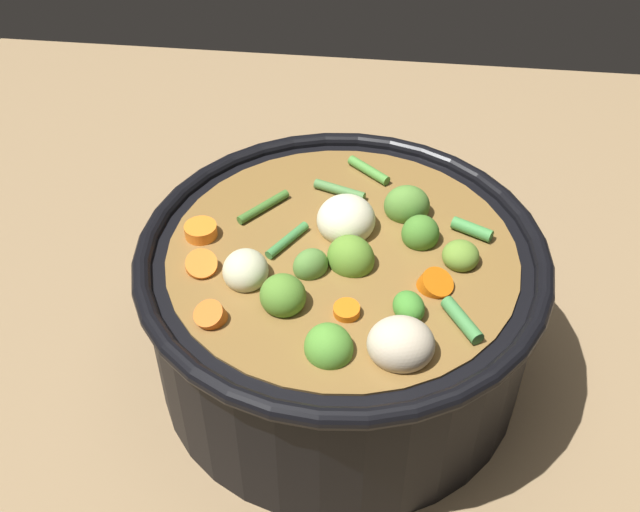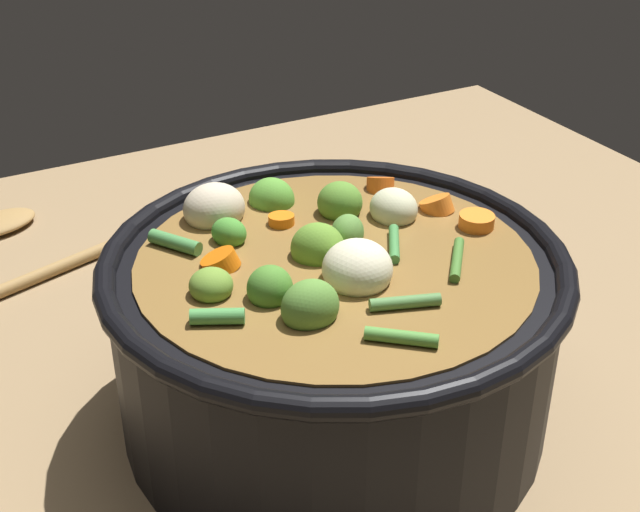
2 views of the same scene
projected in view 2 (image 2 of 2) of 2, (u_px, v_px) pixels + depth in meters
The scene contains 3 objects.
ground_plane at pixel (334, 413), 0.67m from camera, with size 1.10×1.10×0.00m, color #8C704C.
cooking_pot at pixel (334, 332), 0.63m from camera, with size 0.32×0.32×0.16m.
wooden_spoon at pixel (21, 238), 0.89m from camera, with size 0.19×0.20×0.01m.
Camera 2 is at (-0.45, 0.26, 0.44)m, focal length 49.80 mm.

